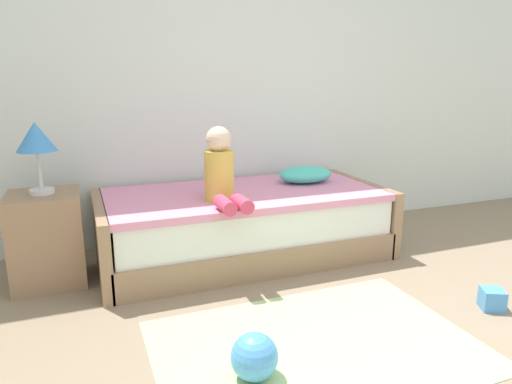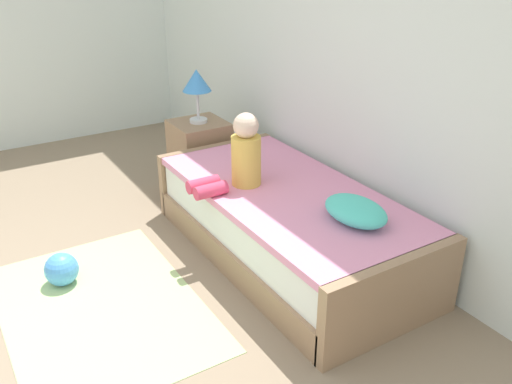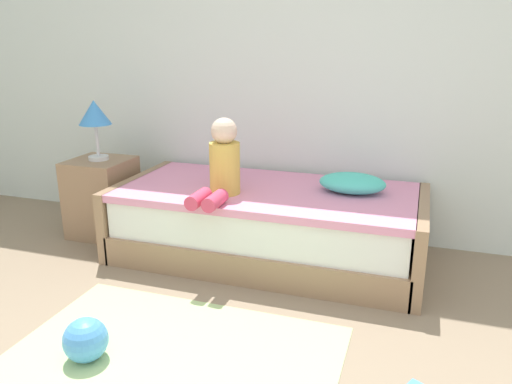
{
  "view_description": "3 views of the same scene",
  "coord_description": "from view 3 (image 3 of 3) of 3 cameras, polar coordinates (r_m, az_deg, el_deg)",
  "views": [
    {
      "loc": [
        -1.42,
        -1.12,
        1.31
      ],
      "look_at": [
        -0.3,
        1.75,
        0.55
      ],
      "focal_mm": 32.51,
      "sensor_mm": 36.0,
      "label": 1
    },
    {
      "loc": [
        2.4,
        0.08,
        2.05
      ],
      "look_at": [
        -0.3,
        1.75,
        0.55
      ],
      "focal_mm": 38.51,
      "sensor_mm": 36.0,
      "label": 2
    },
    {
      "loc": [
        0.67,
        -1.15,
        1.49
      ],
      "look_at": [
        -0.3,
        1.75,
        0.55
      ],
      "focal_mm": 35.34,
      "sensor_mm": 36.0,
      "label": 3
    }
  ],
  "objects": [
    {
      "name": "wall_rear",
      "position": [
        3.81,
        8.79,
        16.29
      ],
      "size": [
        7.2,
        0.1,
        2.9
      ],
      "primitive_type": "cube",
      "color": "silver",
      "rests_on": "ground"
    },
    {
      "name": "bed",
      "position": [
        3.52,
        1.3,
        -3.6
      ],
      "size": [
        2.11,
        1.0,
        0.5
      ],
      "color": "#997556",
      "rests_on": "ground"
    },
    {
      "name": "nightstand",
      "position": [
        4.1,
        -17.0,
        -0.57
      ],
      "size": [
        0.44,
        0.44,
        0.6
      ],
      "primitive_type": "cube",
      "color": "#997556",
      "rests_on": "ground"
    },
    {
      "name": "table_lamp",
      "position": [
        3.96,
        -17.8,
        8.24
      ],
      "size": [
        0.24,
        0.24,
        0.45
      ],
      "color": "silver",
      "rests_on": "nightstand"
    },
    {
      "name": "child_figure",
      "position": [
        3.26,
        -3.88,
        3.1
      ],
      "size": [
        0.2,
        0.51,
        0.5
      ],
      "color": "gold",
      "rests_on": "bed"
    },
    {
      "name": "pillow",
      "position": [
        3.4,
        10.85,
        1.0
      ],
      "size": [
        0.44,
        0.3,
        0.13
      ],
      "primitive_type": "ellipsoid",
      "color": "#4CCCBC",
      "rests_on": "bed"
    },
    {
      "name": "toy_ball",
      "position": [
        2.63,
        -18.73,
        -15.56
      ],
      "size": [
        0.21,
        0.21,
        0.21
      ],
      "primitive_type": "sphere",
      "color": "#4C99E5",
      "rests_on": "ground"
    },
    {
      "name": "area_rug",
      "position": [
        2.6,
        -9.66,
        -18.09
      ],
      "size": [
        1.6,
        1.1,
        0.01
      ],
      "primitive_type": "cube",
      "color": "#B2D189",
      "rests_on": "ground"
    }
  ]
}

